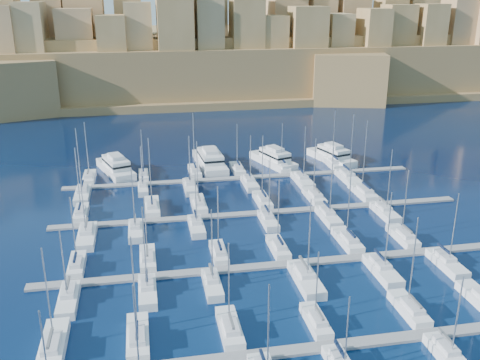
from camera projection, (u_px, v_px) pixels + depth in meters
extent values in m
plane|color=black|center=(275.00, 234.00, 99.40)|extent=(600.00, 600.00, 0.00)
cube|color=slate|center=(340.00, 345.00, 67.81)|extent=(84.00, 2.00, 0.40)
cube|color=slate|center=(293.00, 264.00, 88.21)|extent=(84.00, 2.00, 0.40)
cube|color=slate|center=(263.00, 213.00, 108.61)|extent=(84.00, 2.00, 0.40)
cube|color=slate|center=(242.00, 178.00, 129.01)|extent=(84.00, 2.00, 0.40)
cube|color=white|center=(54.00, 346.00, 67.05)|extent=(2.99, 9.98, 1.70)
cube|color=silver|center=(51.00, 343.00, 65.73)|extent=(2.10, 4.49, 0.70)
cylinder|color=#9EA0A8|center=(48.00, 294.00, 65.14)|extent=(0.18, 0.18, 12.58)
cube|color=#595B60|center=(50.00, 338.00, 64.92)|extent=(0.35, 3.99, 0.35)
cube|color=white|center=(138.00, 338.00, 68.59)|extent=(2.82, 9.40, 1.67)
cube|color=silver|center=(137.00, 335.00, 67.33)|extent=(1.97, 4.23, 0.70)
cylinder|color=#9EA0A8|center=(134.00, 285.00, 66.54)|extent=(0.18, 0.18, 13.35)
cube|color=black|center=(137.00, 330.00, 66.55)|extent=(0.35, 3.76, 0.35)
cube|color=white|center=(230.00, 329.00, 70.44)|extent=(2.67, 8.90, 1.64)
cube|color=silver|center=(231.00, 326.00, 69.23)|extent=(1.87, 4.00, 0.70)
cylinder|color=#9EA0A8|center=(229.00, 284.00, 68.66)|extent=(0.18, 0.18, 11.55)
cube|color=#595B60|center=(231.00, 321.00, 68.47)|extent=(0.35, 3.56, 0.35)
cube|color=white|center=(316.00, 322.00, 72.00)|extent=(2.36, 7.87, 1.59)
cube|color=silver|center=(318.00, 318.00, 70.89)|extent=(1.65, 3.54, 0.70)
cylinder|color=#9EA0A8|center=(317.00, 284.00, 70.52)|extent=(0.18, 0.18, 9.55)
cube|color=#595B60|center=(319.00, 313.00, 70.18)|extent=(0.35, 3.15, 0.35)
cube|color=white|center=(409.00, 310.00, 74.75)|extent=(2.60, 8.66, 1.63)
cube|color=silver|center=(413.00, 306.00, 73.56)|extent=(1.82, 3.90, 0.70)
cylinder|color=#9EA0A8|center=(413.00, 262.00, 72.71)|extent=(0.18, 0.18, 13.08)
cube|color=#595B60|center=(415.00, 301.00, 72.81)|extent=(0.35, 3.46, 0.35)
cylinder|color=#9EA0A8|center=(46.00, 359.00, 54.57)|extent=(0.18, 0.18, 11.55)
cylinder|color=#9EA0A8|center=(137.00, 346.00, 54.47)|extent=(0.18, 0.18, 14.10)
cylinder|color=#9EA0A8|center=(268.00, 334.00, 57.93)|extent=(0.18, 0.18, 12.27)
cube|color=black|center=(264.00, 360.00, 61.18)|extent=(0.35, 3.63, 0.35)
cube|color=silver|center=(341.00, 358.00, 63.07)|extent=(1.72, 3.69, 0.70)
cylinder|color=#9EA0A8|center=(347.00, 333.00, 60.47)|extent=(0.18, 0.18, 9.48)
cube|color=black|center=(340.00, 349.00, 63.10)|extent=(0.35, 3.28, 0.35)
cube|color=white|center=(449.00, 357.00, 65.03)|extent=(2.48, 8.26, 1.61)
cube|color=silver|center=(446.00, 345.00, 65.41)|extent=(1.74, 3.72, 0.70)
cylinder|color=#9EA0A8|center=(457.00, 316.00, 62.61)|extent=(0.18, 0.18, 10.62)
cube|color=#595B60|center=(445.00, 336.00, 65.44)|extent=(0.35, 3.31, 0.35)
cube|color=white|center=(77.00, 266.00, 86.78)|extent=(2.46, 8.21, 1.61)
cube|color=silver|center=(76.00, 262.00, 85.64)|extent=(1.72, 3.69, 0.70)
cylinder|color=#9EA0A8|center=(73.00, 229.00, 85.07)|extent=(0.18, 0.18, 11.04)
cube|color=black|center=(75.00, 257.00, 84.91)|extent=(0.35, 3.28, 0.35)
cube|color=white|center=(148.00, 259.00, 88.91)|extent=(2.56, 8.55, 1.63)
cube|color=silver|center=(147.00, 255.00, 87.73)|extent=(1.79, 3.85, 0.70)
cylinder|color=#9EA0A8|center=(146.00, 226.00, 87.34)|extent=(0.18, 0.18, 10.20)
cube|color=#595B60|center=(147.00, 251.00, 86.99)|extent=(0.35, 3.42, 0.35)
cube|color=white|center=(219.00, 254.00, 90.79)|extent=(2.44, 8.12, 1.61)
cube|color=silver|center=(219.00, 250.00, 89.66)|extent=(1.71, 3.66, 0.70)
cylinder|color=#9EA0A8|center=(218.00, 218.00, 89.03)|extent=(0.18, 0.18, 11.29)
cube|color=black|center=(220.00, 245.00, 88.93)|extent=(0.35, 3.25, 0.35)
cube|color=white|center=(278.00, 248.00, 92.77)|extent=(2.54, 8.47, 1.62)
cube|color=silver|center=(279.00, 244.00, 91.59)|extent=(1.78, 3.81, 0.70)
cylinder|color=#9EA0A8|center=(278.00, 212.00, 90.96)|extent=(0.18, 0.18, 11.61)
cube|color=black|center=(280.00, 240.00, 90.85)|extent=(0.35, 3.39, 0.35)
cube|color=white|center=(347.00, 241.00, 95.44)|extent=(2.83, 9.44, 1.67)
cube|color=silver|center=(350.00, 237.00, 94.17)|extent=(1.98, 4.25, 0.70)
cylinder|color=#9EA0A8|center=(349.00, 203.00, 93.49)|extent=(0.18, 0.18, 12.74)
cube|color=black|center=(351.00, 233.00, 93.39)|extent=(0.35, 3.77, 0.35)
cube|color=white|center=(403.00, 237.00, 96.94)|extent=(2.62, 8.72, 1.64)
cube|color=silver|center=(406.00, 233.00, 95.74)|extent=(1.83, 3.92, 0.70)
cylinder|color=#9EA0A8|center=(405.00, 202.00, 95.10)|extent=(0.18, 0.18, 11.91)
cube|color=#595B60|center=(407.00, 229.00, 94.99)|extent=(0.35, 3.49, 0.35)
cube|color=white|center=(68.00, 301.00, 76.91)|extent=(2.70, 9.01, 1.65)
cube|color=silver|center=(68.00, 291.00, 77.35)|extent=(1.89, 4.05, 0.70)
cylinder|color=#9EA0A8|center=(63.00, 265.00, 74.47)|extent=(0.18, 0.18, 10.55)
cube|color=#595B60|center=(68.00, 283.00, 77.42)|extent=(0.35, 3.60, 0.35)
cube|color=white|center=(148.00, 293.00, 78.97)|extent=(2.64, 8.79, 1.64)
cube|color=silver|center=(147.00, 283.00, 79.40)|extent=(1.85, 3.95, 0.70)
cylinder|color=#9EA0A8|center=(145.00, 249.00, 76.11)|extent=(0.18, 0.18, 13.12)
cube|color=black|center=(147.00, 275.00, 79.46)|extent=(0.35, 3.51, 0.35)
cube|color=white|center=(212.00, 286.00, 80.89)|extent=(2.49, 8.30, 1.61)
cube|color=silver|center=(212.00, 276.00, 81.28)|extent=(1.74, 3.73, 0.70)
cylinder|color=#9EA0A8|center=(212.00, 247.00, 78.27)|extent=(0.18, 0.18, 11.86)
cube|color=#595B60|center=(211.00, 269.00, 81.31)|extent=(0.35, 3.32, 0.35)
cube|color=white|center=(306.00, 280.00, 82.30)|extent=(3.19, 10.62, 1.73)
cube|color=silver|center=(304.00, 270.00, 82.88)|extent=(2.23, 4.78, 0.70)
cylinder|color=#9EA0A8|center=(309.00, 239.00, 79.39)|extent=(0.18, 0.18, 12.84)
cube|color=#595B60|center=(304.00, 263.00, 83.02)|extent=(0.35, 4.25, 0.35)
cube|color=white|center=(383.00, 272.00, 84.95)|extent=(2.91, 9.71, 1.69)
cube|color=silver|center=(381.00, 262.00, 85.46)|extent=(2.04, 4.37, 0.70)
cylinder|color=#9EA0A8|center=(388.00, 231.00, 82.10)|extent=(0.18, 0.18, 12.82)
cube|color=black|center=(380.00, 255.00, 85.56)|extent=(0.35, 3.88, 0.35)
cube|color=white|center=(447.00, 265.00, 87.16)|extent=(2.76, 9.21, 1.66)
cube|color=silver|center=(445.00, 256.00, 87.63)|extent=(1.93, 4.15, 0.70)
cylinder|color=#9EA0A8|center=(454.00, 228.00, 84.52)|extent=(0.18, 0.18, 11.73)
cube|color=black|center=(444.00, 249.00, 87.71)|extent=(0.35, 3.69, 0.35)
cube|color=white|center=(81.00, 214.00, 107.10)|extent=(2.56, 8.53, 1.63)
cube|color=silver|center=(80.00, 210.00, 105.92)|extent=(1.79, 3.84, 0.70)
cylinder|color=#9EA0A8|center=(78.00, 179.00, 105.09)|extent=(0.18, 0.18, 12.87)
cube|color=black|center=(80.00, 206.00, 105.18)|extent=(0.35, 3.41, 0.35)
cube|color=white|center=(152.00, 208.00, 110.16)|extent=(2.96, 9.86, 1.69)
cube|color=silver|center=(152.00, 204.00, 108.84)|extent=(2.07, 4.44, 0.70)
cylinder|color=#9EA0A8|center=(150.00, 171.00, 108.03)|extent=(0.18, 0.18, 13.85)
cube|color=black|center=(152.00, 200.00, 108.04)|extent=(0.35, 3.94, 0.35)
cube|color=white|center=(199.00, 205.00, 111.61)|extent=(2.82, 9.39, 1.67)
cube|color=silver|center=(199.00, 201.00, 110.35)|extent=(1.97, 4.23, 0.70)
cylinder|color=#9EA0A8|center=(197.00, 171.00, 109.65)|extent=(0.18, 0.18, 12.81)
cube|color=#595B60|center=(199.00, 197.00, 109.56)|extent=(0.35, 3.76, 0.35)
cube|color=white|center=(262.00, 201.00, 113.76)|extent=(2.67, 8.92, 1.65)
cube|color=silver|center=(263.00, 197.00, 112.55)|extent=(1.87, 4.01, 0.70)
cylinder|color=#9EA0A8|center=(262.00, 167.00, 111.68)|extent=(0.18, 0.18, 13.40)
cube|color=black|center=(264.00, 193.00, 111.79)|extent=(0.35, 3.57, 0.35)
cube|color=white|center=(314.00, 197.00, 116.03)|extent=(2.85, 9.49, 1.67)
cube|color=silver|center=(316.00, 193.00, 114.76)|extent=(1.99, 4.27, 0.70)
cylinder|color=#9EA0A8|center=(315.00, 166.00, 114.18)|extent=(0.18, 0.18, 12.11)
cube|color=#595B60|center=(316.00, 189.00, 113.97)|extent=(0.35, 3.79, 0.35)
cube|color=white|center=(363.00, 193.00, 118.48)|extent=(3.14, 10.47, 1.72)
cube|color=silver|center=(365.00, 189.00, 117.10)|extent=(2.20, 4.71, 0.70)
cylinder|color=#9EA0A8|center=(365.00, 155.00, 116.12)|extent=(0.18, 0.18, 15.39)
cube|color=black|center=(366.00, 185.00, 116.27)|extent=(0.35, 4.19, 0.35)
cube|color=white|center=(87.00, 237.00, 96.81)|extent=(3.11, 10.37, 1.72)
cube|color=silver|center=(87.00, 229.00, 97.38)|extent=(2.18, 4.67, 0.70)
cylinder|color=#9EA0A8|center=(82.00, 199.00, 93.79)|extent=(0.18, 0.18, 13.59)
cube|color=#595B60|center=(86.00, 222.00, 97.51)|extent=(0.35, 4.15, 0.35)
cube|color=white|center=(136.00, 232.00, 99.17)|extent=(2.58, 8.60, 1.63)
cube|color=silver|center=(135.00, 224.00, 99.58)|extent=(1.81, 3.87, 0.70)
cylinder|color=#9EA0A8|center=(133.00, 199.00, 96.53)|extent=(0.18, 0.18, 11.86)
cube|color=#595B60|center=(135.00, 218.00, 99.63)|extent=(0.35, 3.44, 0.35)
cube|color=white|center=(197.00, 227.00, 101.03)|extent=(2.65, 8.83, 1.64)
cube|color=silver|center=(196.00, 220.00, 101.46)|extent=(1.86, 3.98, 0.70)
cylinder|color=#9EA0A8|center=(196.00, 198.00, 98.61)|extent=(0.18, 0.18, 10.45)
cube|color=black|center=(195.00, 214.00, 101.52)|extent=(0.35, 3.53, 0.35)
cube|color=white|center=(268.00, 222.00, 103.60)|extent=(2.56, 8.54, 1.63)
cube|color=silver|center=(267.00, 214.00, 104.00)|extent=(1.79, 3.84, 0.70)
cylinder|color=#9EA0A8|center=(269.00, 189.00, 100.92)|extent=(0.18, 0.18, 12.10)
cube|color=black|center=(267.00, 208.00, 104.05)|extent=(0.35, 3.42, 0.35)
cube|color=white|center=(329.00, 218.00, 105.38)|extent=(2.77, 9.22, 1.66)
cube|color=silver|center=(327.00, 210.00, 105.85)|extent=(1.94, 4.15, 0.70)
cylinder|color=#9EA0A8|center=(332.00, 181.00, 102.39)|extent=(0.18, 0.18, 13.79)
cube|color=black|center=(327.00, 204.00, 105.93)|extent=(0.35, 3.69, 0.35)
cube|color=white|center=(385.00, 213.00, 107.46)|extent=(2.77, 9.23, 1.66)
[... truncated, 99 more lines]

